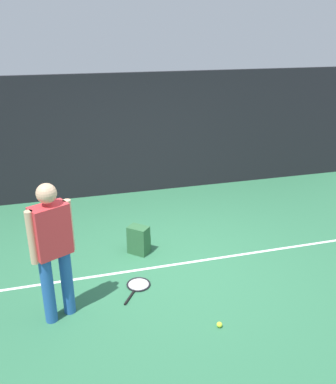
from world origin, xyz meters
TOP-DOWN VIEW (x-y plane):
  - ground_plane at (0.00, 0.00)m, footprint 12.00×12.00m
  - back_fence at (0.00, 3.00)m, footprint 10.00×0.10m
  - court_line at (0.00, 0.03)m, footprint 9.00×0.05m
  - tennis_player at (-1.63, -0.69)m, footprint 0.48×0.37m
  - tennis_racket at (-0.63, -0.36)m, footprint 0.49×0.61m
  - backpack at (-0.43, 0.51)m, footprint 0.38×0.38m
  - tennis_ball_near_player at (0.13, -1.38)m, footprint 0.07×0.07m

SIDE VIEW (x-z plane):
  - ground_plane at x=0.00m, z-range 0.00..0.00m
  - court_line at x=0.00m, z-range 0.00..0.00m
  - tennis_racket at x=-0.63m, z-range 0.00..0.03m
  - tennis_ball_near_player at x=0.13m, z-range 0.00..0.07m
  - backpack at x=-0.43m, z-range -0.01..0.43m
  - tennis_player at x=-1.63m, z-range 0.12..1.82m
  - back_fence at x=0.00m, z-range 0.00..2.43m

